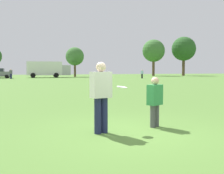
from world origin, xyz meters
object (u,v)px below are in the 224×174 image
at_px(bystander_field_marshal, 142,73).
at_px(box_truck, 48,69).
at_px(player_defender, 155,99).
at_px(bystander_sideline_watcher, 11,73).
at_px(frisbee, 122,87).
at_px(traffic_cone, 93,92).
at_px(player_thrower, 101,93).

bearing_deg(bystander_field_marshal, box_truck, 145.07).
distance_m(player_defender, bystander_sideline_watcher, 43.29).
distance_m(frisbee, bystander_field_marshal, 41.95).
bearing_deg(bystander_sideline_watcher, player_defender, -82.91).
distance_m(frisbee, box_truck, 48.85).
bearing_deg(traffic_cone, frisbee, -99.95).
bearing_deg(bystander_field_marshal, bystander_sideline_watcher, 166.63).
distance_m(player_thrower, bystander_field_marshal, 42.25).
relative_size(player_defender, bystander_sideline_watcher, 0.81).
height_order(player_thrower, bystander_field_marshal, player_thrower).
bearing_deg(box_truck, player_thrower, -93.55).
bearing_deg(bystander_field_marshal, frisbee, -115.63).
height_order(bystander_sideline_watcher, bystander_field_marshal, bystander_sideline_watcher).
height_order(traffic_cone, bystander_sideline_watcher, bystander_sideline_watcher).
bearing_deg(player_defender, player_thrower, -171.33).
bearing_deg(box_truck, traffic_cone, -91.25).
bearing_deg(traffic_cone, player_defender, -93.51).
distance_m(traffic_cone, bystander_sideline_watcher, 34.63).
xyz_separation_m(player_thrower, traffic_cone, (2.16, 9.09, -0.77)).
bearing_deg(bystander_sideline_watcher, box_truck, 39.80).
bearing_deg(traffic_cone, player_thrower, -103.39).
height_order(frisbee, traffic_cone, frisbee).
distance_m(box_truck, bystander_sideline_watcher, 8.82).
xyz_separation_m(player_thrower, bystander_field_marshal, (18.73, 37.88, -0.11)).
relative_size(frisbee, bystander_sideline_watcher, 0.16).
height_order(player_defender, bystander_sideline_watcher, bystander_sideline_watcher).
height_order(box_truck, bystander_sideline_watcher, box_truck).
height_order(frisbee, bystander_field_marshal, bystander_field_marshal).
bearing_deg(frisbee, traffic_cone, 80.05).
xyz_separation_m(box_truck, bystander_sideline_watcher, (-6.75, -5.63, -0.78)).
bearing_deg(bystander_sideline_watcher, traffic_cone, -80.22).
relative_size(player_thrower, frisbee, 6.50).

